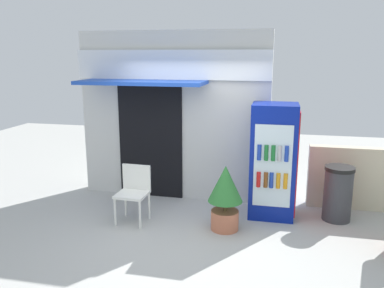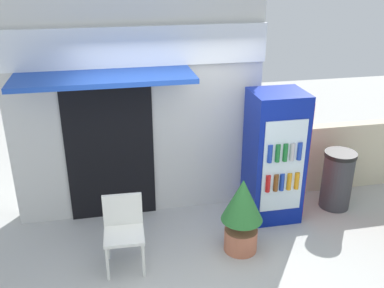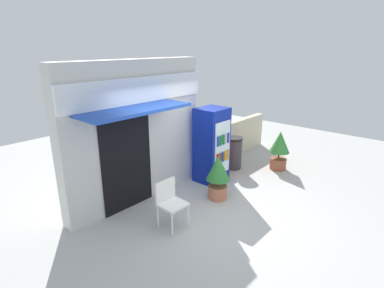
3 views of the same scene
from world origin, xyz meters
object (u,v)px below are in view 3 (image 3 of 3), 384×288
object	(u,v)px
plastic_chair	(170,200)
trash_bin	(234,153)
potted_plant_near_shop	(218,174)
drink_cooler	(212,145)
potted_plant_curbside	(279,148)

from	to	relation	value
plastic_chair	trash_bin	distance (m)	3.23
potted_plant_near_shop	trash_bin	bearing A→B (deg)	23.36
drink_cooler	plastic_chair	size ratio (longest dim) A/B	2.08
potted_plant_near_shop	drink_cooler	bearing A→B (deg)	46.12
potted_plant_near_shop	trash_bin	size ratio (longest dim) A/B	1.13
potted_plant_curbside	trash_bin	bearing A→B (deg)	128.04
potted_plant_curbside	trash_bin	size ratio (longest dim) A/B	1.21
potted_plant_curbside	potted_plant_near_shop	bearing A→B (deg)	174.58
plastic_chair	trash_bin	world-z (taller)	plastic_chair
trash_bin	potted_plant_near_shop	bearing A→B (deg)	-156.64
drink_cooler	potted_plant_curbside	world-z (taller)	drink_cooler
plastic_chair	potted_plant_curbside	size ratio (longest dim) A/B	0.83
drink_cooler	potted_plant_curbside	xyz separation A→B (m)	(1.78, -0.94, -0.31)
drink_cooler	potted_plant_near_shop	xyz separation A→B (m)	(-0.68, -0.70, -0.35)
trash_bin	plastic_chair	bearing A→B (deg)	-167.33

